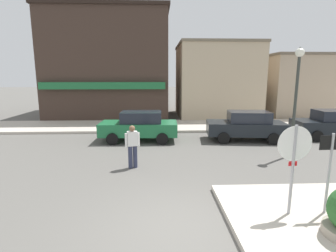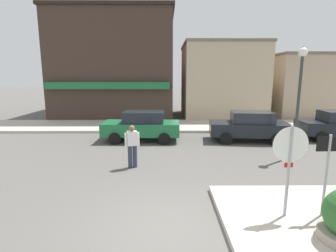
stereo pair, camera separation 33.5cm
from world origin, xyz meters
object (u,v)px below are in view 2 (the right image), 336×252
Objects in this scene: parked_car_nearest at (142,126)px; parked_car_second at (249,126)px; lamp_post at (300,87)px; stop_sign at (289,160)px; one_way_sign at (327,167)px; pedestrian_crossing_near at (132,145)px.

parked_car_second is at bearing -1.55° from parked_car_nearest.
stop_sign is at bearing -117.70° from lamp_post.
parked_car_nearest is at bearing 178.45° from parked_car_second.
lamp_post reaches higher than one_way_sign.
parked_car_nearest is (-6.69, 2.91, -2.15)m from lamp_post.
one_way_sign reaches higher than parked_car_second.
lamp_post is 7.61m from parked_car_nearest.
stop_sign is 1.10× the size of one_way_sign.
stop_sign is 0.55× the size of parked_car_second.
lamp_post is at bearing -23.50° from parked_car_nearest.
stop_sign reaches higher than one_way_sign.
stop_sign reaches higher than pedestrian_crossing_near.
stop_sign is at bearing -101.50° from parked_car_second.
pedestrian_crossing_near is at bearing -89.77° from parked_car_nearest.
parked_car_second is at bearing 35.53° from pedestrian_crossing_near.
one_way_sign reaches higher than parked_car_nearest.
one_way_sign is at bearing -95.16° from parked_car_second.
pedestrian_crossing_near is at bearing -169.34° from lamp_post.
one_way_sign is at bearing -37.41° from pedestrian_crossing_near.
lamp_post is (2.64, 5.02, 1.44)m from stop_sign.
lamp_post reaches higher than parked_car_nearest.
stop_sign reaches higher than parked_car_nearest.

